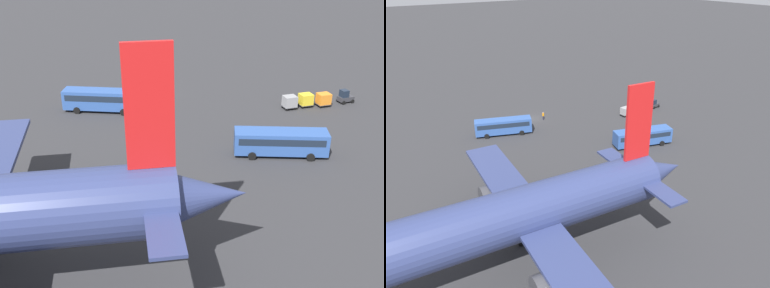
# 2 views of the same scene
# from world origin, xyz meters

# --- Properties ---
(ground_plane) EXTENTS (600.00, 600.00, 0.00)m
(ground_plane) POSITION_xyz_m (0.00, 0.00, 0.00)
(ground_plane) COLOR #2D2D30
(airplane) EXTENTS (45.44, 38.25, 19.70)m
(airplane) POSITION_xyz_m (22.84, 40.72, 7.42)
(airplane) COLOR navy
(airplane) RESTS_ON ground
(shuttle_bus_near) EXTENTS (11.57, 6.37, 3.29)m
(shuttle_bus_near) POSITION_xyz_m (8.85, 4.30, 1.97)
(shuttle_bus_near) COLOR #2D5199
(shuttle_bus_near) RESTS_ON ground
(shuttle_bus_far) EXTENTS (11.65, 6.04, 3.18)m
(shuttle_bus_far) POSITION_xyz_m (-11.17, 24.13, 1.91)
(shuttle_bus_far) COLOR #2D5199
(shuttle_bus_far) RESTS_ON ground
(baggage_tug) EXTENTS (2.56, 1.92, 2.10)m
(baggage_tug) POSITION_xyz_m (-28.22, 10.08, 0.94)
(baggage_tug) COLOR #333338
(baggage_tug) RESTS_ON ground
(worker_person) EXTENTS (0.38, 0.38, 1.74)m
(worker_person) POSITION_xyz_m (-1.89, 1.73, 0.87)
(worker_person) COLOR #1E1E2D
(worker_person) RESTS_ON ground
(cargo_cart_orange) EXTENTS (2.08, 1.79, 2.06)m
(cargo_cart_orange) POSITION_xyz_m (-24.16, 10.69, 1.19)
(cargo_cart_orange) COLOR #38383D
(cargo_cart_orange) RESTS_ON ground
(cargo_cart_yellow) EXTENTS (2.08, 1.79, 2.06)m
(cargo_cart_yellow) POSITION_xyz_m (-21.42, 10.22, 1.19)
(cargo_cart_yellow) COLOR #38383D
(cargo_cart_yellow) RESTS_ON ground
(cargo_cart_grey) EXTENTS (2.08, 1.79, 2.06)m
(cargo_cart_grey) POSITION_xyz_m (-18.68, 10.44, 1.19)
(cargo_cart_grey) COLOR #38383D
(cargo_cart_grey) RESTS_ON ground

